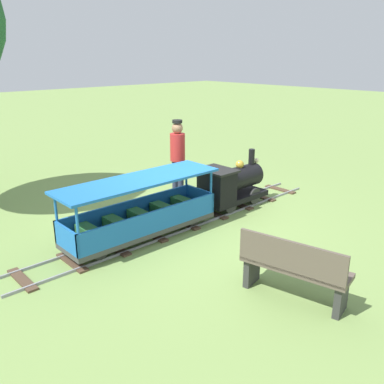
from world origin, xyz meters
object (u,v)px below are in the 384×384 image
at_px(locomotive, 231,184).
at_px(park_bench, 293,269).
at_px(passenger_car, 141,214).
at_px(conductor_person, 178,153).

relative_size(locomotive, park_bench, 1.07).
xyz_separation_m(locomotive, passenger_car, (0.00, -2.11, -0.06)).
bearing_deg(park_bench, locomotive, 145.81).
relative_size(locomotive, passenger_car, 0.54).
height_order(locomotive, conductor_person, conductor_person).
height_order(conductor_person, park_bench, conductor_person).
relative_size(conductor_person, park_bench, 1.20).
xyz_separation_m(passenger_car, conductor_person, (-1.13, 1.75, 0.54)).
bearing_deg(conductor_person, park_bench, -20.82).
distance_m(conductor_person, park_bench, 4.08).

